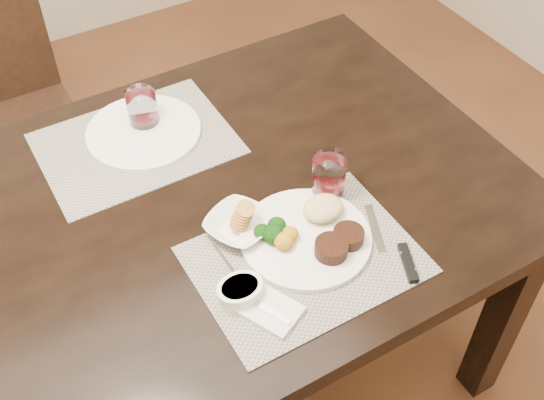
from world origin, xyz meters
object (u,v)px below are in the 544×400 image
steak_knife (400,254)px  cracker_bowl (239,225)px  far_plate (144,132)px  dinner_plate (312,233)px  wine_glass_near (329,178)px  chair_far (3,104)px

steak_knife → cracker_bowl: size_ratio=1.28×
steak_knife → far_plate: 0.71m
dinner_plate → steak_knife: 0.19m
far_plate → steak_knife: bearing=-63.8°
steak_knife → far_plate: bearing=139.4°
wine_glass_near → far_plate: 0.49m
cracker_bowl → wine_glass_near: 0.23m
wine_glass_near → cracker_bowl: bearing=180.0°
steak_knife → cracker_bowl: 0.35m
chair_far → steak_knife: (0.56, -1.28, 0.26)m
chair_far → far_plate: (0.25, -0.65, 0.26)m
chair_far → dinner_plate: (0.43, -1.15, 0.27)m
dinner_plate → far_plate: dinner_plate is taller
cracker_bowl → wine_glass_near: wine_glass_near is taller
dinner_plate → wine_glass_near: wine_glass_near is taller
far_plate → wine_glass_near: bearing=-54.7°
dinner_plate → steak_knife: size_ratio=1.22×
dinner_plate → cracker_bowl: (-0.12, 0.10, 0.00)m
dinner_plate → cracker_bowl: cracker_bowl is taller
far_plate → chair_far: bearing=111.1°
cracker_bowl → far_plate: bearing=97.7°
chair_far → steak_knife: size_ratio=3.88×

